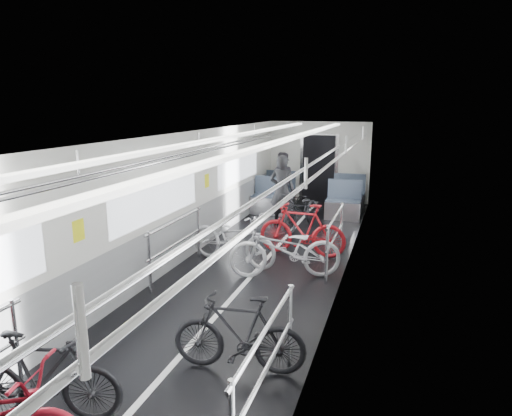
{
  "coord_description": "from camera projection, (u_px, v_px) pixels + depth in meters",
  "views": [
    {
      "loc": [
        2.31,
        -6.57,
        2.89
      ],
      "look_at": [
        0.0,
        0.72,
        1.15
      ],
      "focal_mm": 32.0,
      "sensor_mm": 36.0,
      "label": 1
    }
  ],
  "objects": [
    {
      "name": "car_shell",
      "position": [
        272.0,
        198.0,
        8.83
      ],
      "size": [
        3.02,
        14.01,
        2.41
      ],
      "color": "black",
      "rests_on": "ground"
    },
    {
      "name": "bike_right_mid",
      "position": [
        285.0,
        249.0,
        7.7
      ],
      "size": [
        2.01,
        1.25,
        1.0
      ],
      "primitive_type": "imported",
      "rotation": [
        0.0,
        0.0,
        -1.24
      ],
      "color": "silver",
      "rests_on": "floor"
    },
    {
      "name": "bike_left_mid",
      "position": [
        42.0,
        377.0,
        4.19
      ],
      "size": [
        1.55,
        0.79,
        0.9
      ],
      "primitive_type": "imported",
      "rotation": [
        0.0,
        0.0,
        1.83
      ],
      "color": "black",
      "rests_on": "floor"
    },
    {
      "name": "bike_right_far",
      "position": [
        302.0,
        229.0,
        8.85
      ],
      "size": [
        1.75,
        0.59,
        1.04
      ],
      "primitive_type": "imported",
      "rotation": [
        0.0,
        0.0,
        -1.63
      ],
      "color": "#B3161D",
      "rests_on": "floor"
    },
    {
      "name": "bike_left_far",
      "position": [
        233.0,
        237.0,
        8.42
      ],
      "size": [
        1.97,
        1.13,
        0.98
      ],
      "primitive_type": "imported",
      "rotation": [
        0.0,
        0.0,
        1.3
      ],
      "color": "#B5B6BA",
      "rests_on": "floor"
    },
    {
      "name": "person_standing",
      "position": [
        282.0,
        191.0,
        10.91
      ],
      "size": [
        0.68,
        0.49,
        1.73
      ],
      "primitive_type": "imported",
      "rotation": [
        0.0,
        0.0,
        3.02
      ],
      "color": "black",
      "rests_on": "floor"
    },
    {
      "name": "bike_aisle",
      "position": [
        302.0,
        210.0,
        10.76
      ],
      "size": [
        0.99,
        1.83,
        0.91
      ],
      "primitive_type": "imported",
      "rotation": [
        0.0,
        0.0,
        -0.23
      ],
      "color": "black",
      "rests_on": "floor"
    },
    {
      "name": "person_seated",
      "position": [
        281.0,
        180.0,
        12.97
      ],
      "size": [
        0.85,
        0.71,
        1.58
      ],
      "primitive_type": "imported",
      "rotation": [
        0.0,
        0.0,
        3.29
      ],
      "color": "#322F38",
      "rests_on": "floor"
    },
    {
      "name": "bike_right_near",
      "position": [
        239.0,
        333.0,
        4.98
      ],
      "size": [
        1.53,
        0.59,
        0.9
      ],
      "primitive_type": "imported",
      "rotation": [
        0.0,
        0.0,
        -1.45
      ],
      "color": "black",
      "rests_on": "floor"
    }
  ]
}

